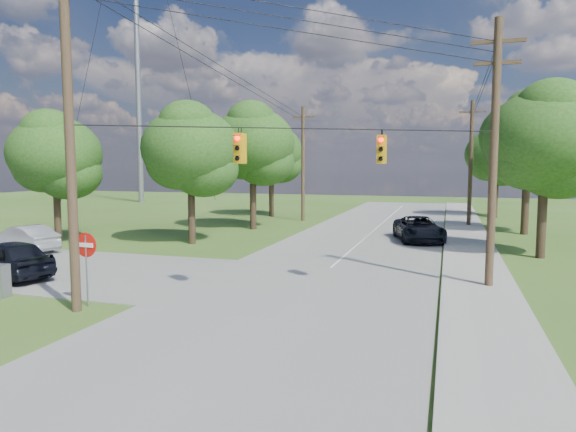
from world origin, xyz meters
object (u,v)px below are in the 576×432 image
(pole_ne, at_px, (494,150))
(do_not_enter_sign, at_px, (86,253))
(car_cross_dark, at_px, (8,259))
(car_main_north, at_px, (419,229))
(car_cross_silver, at_px, (24,238))
(pole_sw, at_px, (69,124))
(pole_north_e, at_px, (471,162))
(pole_north_w, at_px, (303,163))

(pole_ne, distance_m, do_not_enter_sign, 15.65)
(car_cross_dark, bearing_deg, car_main_north, 153.80)
(pole_ne, distance_m, car_main_north, 13.59)
(pole_ne, relative_size, car_cross_silver, 2.30)
(car_main_north, bearing_deg, pole_ne, -89.17)
(car_cross_silver, bearing_deg, pole_ne, 101.50)
(pole_sw, relative_size, car_main_north, 2.12)
(car_cross_dark, xyz_separation_m, do_not_enter_sign, (6.22, -2.68, 0.99))
(pole_north_e, xyz_separation_m, car_main_north, (-3.40, -9.69, -4.31))
(pole_north_w, bearing_deg, pole_north_e, 0.00)
(pole_sw, bearing_deg, pole_north_w, 90.77)
(pole_sw, distance_m, car_cross_silver, 15.09)
(pole_north_w, bearing_deg, car_cross_dark, -102.51)
(pole_sw, xyz_separation_m, car_cross_dark, (-6.24, 3.27, -5.35))
(car_cross_dark, xyz_separation_m, car_cross_silver, (-4.66, 5.63, -0.09))
(car_cross_dark, bearing_deg, do_not_enter_sign, 85.01)
(pole_north_w, relative_size, car_cross_silver, 2.19)
(pole_north_w, distance_m, do_not_enter_sign, 29.19)
(pole_ne, height_order, pole_north_e, pole_ne)
(car_main_north, bearing_deg, pole_north_w, 122.68)
(pole_sw, xyz_separation_m, pole_north_e, (13.50, 29.60, -1.10))
(pole_north_e, distance_m, car_main_north, 11.14)
(car_cross_dark, relative_size, do_not_enter_sign, 1.91)
(pole_ne, height_order, car_cross_silver, pole_ne)
(pole_north_w, height_order, car_main_north, pole_north_w)
(pole_ne, distance_m, car_cross_silver, 24.88)
(car_cross_silver, bearing_deg, car_cross_dark, 54.18)
(do_not_enter_sign, bearing_deg, pole_sw, -86.61)
(pole_ne, xyz_separation_m, car_cross_dark, (-19.74, -4.33, -4.59))
(pole_north_e, relative_size, car_main_north, 1.77)
(do_not_enter_sign, bearing_deg, car_main_north, 63.67)
(pole_north_e, bearing_deg, car_cross_silver, -139.69)
(pole_ne, bearing_deg, car_main_north, 105.44)
(pole_sw, relative_size, car_cross_silver, 2.63)
(pole_ne, bearing_deg, pole_north_e, 90.00)
(car_main_north, bearing_deg, car_cross_silver, -166.95)
(car_cross_dark, distance_m, car_cross_silver, 7.30)
(pole_sw, xyz_separation_m, do_not_enter_sign, (-0.02, 0.60, -4.36))
(car_cross_silver, xyz_separation_m, do_not_enter_sign, (10.88, -8.30, 1.09))
(pole_sw, xyz_separation_m, car_main_north, (10.10, 19.91, -5.41))
(pole_sw, bearing_deg, pole_north_e, 65.48)
(pole_ne, height_order, pole_north_w, pole_ne)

